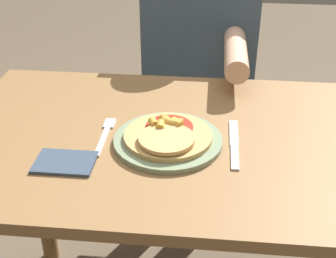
% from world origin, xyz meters
% --- Properties ---
extents(dining_table, '(1.15, 0.71, 0.77)m').
position_xyz_m(dining_table, '(0.00, 0.00, 0.64)').
color(dining_table, olive).
rests_on(dining_table, ground_plane).
extents(plate, '(0.26, 0.26, 0.01)m').
position_xyz_m(plate, '(-0.02, -0.04, 0.78)').
color(plate, gray).
rests_on(plate, dining_table).
extents(pizza, '(0.21, 0.21, 0.04)m').
position_xyz_m(pizza, '(-0.02, -0.04, 0.80)').
color(pizza, tan).
rests_on(pizza, plate).
extents(fork, '(0.03, 0.18, 0.00)m').
position_xyz_m(fork, '(-0.18, -0.01, 0.78)').
color(fork, silver).
rests_on(fork, dining_table).
extents(knife, '(0.02, 0.22, 0.00)m').
position_xyz_m(knife, '(0.14, -0.03, 0.78)').
color(knife, silver).
rests_on(knife, dining_table).
extents(napkin, '(0.13, 0.09, 0.01)m').
position_xyz_m(napkin, '(-0.24, -0.15, 0.78)').
color(napkin, '#38475B').
rests_on(napkin, dining_table).
extents(person_diner, '(0.40, 0.52, 1.17)m').
position_xyz_m(person_diner, '(0.03, 0.62, 0.69)').
color(person_diner, '#2D2D38').
rests_on(person_diner, ground_plane).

